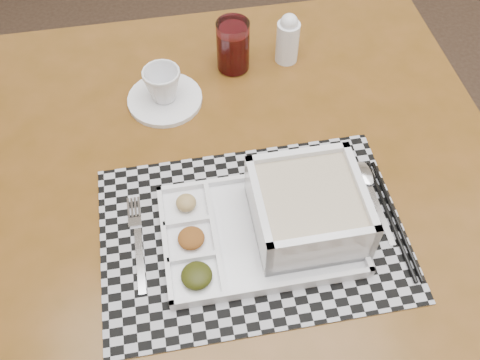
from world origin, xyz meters
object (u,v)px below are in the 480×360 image
(cup, at_px, (163,85))
(creamer_bottle, at_px, (288,39))
(serving_tray, at_px, (293,216))
(juice_glass, at_px, (233,47))
(dining_table, at_px, (247,197))

(cup, relative_size, creamer_bottle, 0.65)
(serving_tray, relative_size, juice_glass, 3.10)
(creamer_bottle, bearing_deg, serving_tray, -108.92)
(dining_table, distance_m, creamer_bottle, 0.35)
(serving_tray, xyz_separation_m, juice_glass, (0.02, 0.41, 0.01))
(serving_tray, relative_size, creamer_bottle, 3.05)
(cup, distance_m, creamer_bottle, 0.28)
(cup, xyz_separation_m, juice_glass, (0.16, 0.06, 0.01))
(dining_table, bearing_deg, serving_tray, -74.81)
(juice_glass, xyz_separation_m, creamer_bottle, (0.12, -0.01, 0.00))
(dining_table, relative_size, cup, 14.47)
(serving_tray, height_order, cup, serving_tray)
(juice_glass, bearing_deg, dining_table, -101.75)
(dining_table, height_order, serving_tray, serving_tray)
(serving_tray, bearing_deg, juice_glass, 86.86)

